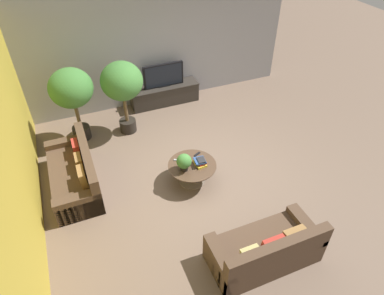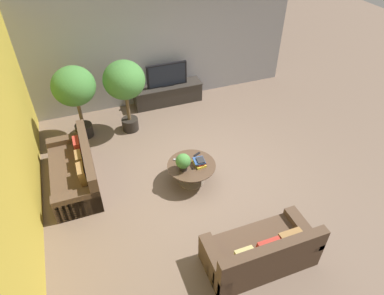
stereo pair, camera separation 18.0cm
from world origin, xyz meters
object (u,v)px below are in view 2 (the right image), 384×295
(television, at_px, (167,75))
(couch_near_entry, at_px, (261,252))
(couch_by_wall, at_px, (76,172))
(potted_palm_corner, at_px, (124,83))
(potted_plant_tabletop, at_px, (183,162))
(coffee_table, at_px, (191,170))
(media_console, at_px, (168,94))
(potted_palm_tall, at_px, (74,89))

(television, distance_m, couch_near_entry, 5.27)
(television, bearing_deg, couch_by_wall, -138.92)
(couch_near_entry, relative_size, potted_palm_corner, 0.98)
(couch_by_wall, distance_m, potted_plant_tabletop, 2.19)
(couch_by_wall, distance_m, potted_palm_corner, 2.24)
(coffee_table, bearing_deg, couch_by_wall, 160.32)
(media_console, bearing_deg, coffee_table, -98.70)
(couch_near_entry, bearing_deg, television, -91.18)
(couch_near_entry, bearing_deg, potted_plant_tabletop, -74.98)
(media_console, height_order, potted_palm_tall, potted_palm_tall)
(potted_palm_tall, bearing_deg, media_console, 17.69)
(media_console, bearing_deg, television, -90.00)
(couch_near_entry, distance_m, potted_palm_tall, 5.11)
(couch_near_entry, bearing_deg, coffee_table, -80.36)
(couch_near_entry, xyz_separation_m, potted_plant_tabletop, (-0.56, 2.08, 0.35))
(television, distance_m, couch_by_wall, 3.56)
(coffee_table, relative_size, couch_by_wall, 0.49)
(media_console, relative_size, coffee_table, 1.92)
(coffee_table, distance_m, potted_plant_tabletop, 0.39)
(couch_by_wall, height_order, potted_palm_tall, potted_palm_tall)
(television, relative_size, couch_by_wall, 0.55)
(television, xyz_separation_m, potted_plant_tabletop, (-0.67, -3.16, -0.19))
(television, relative_size, potted_palm_corner, 0.60)
(potted_palm_tall, bearing_deg, coffee_table, -51.93)
(couch_by_wall, bearing_deg, potted_palm_tall, 167.99)
(media_console, relative_size, potted_palm_tall, 1.05)
(couch_near_entry, distance_m, potted_plant_tabletop, 2.19)
(potted_palm_tall, bearing_deg, potted_palm_corner, -7.36)
(coffee_table, relative_size, potted_palm_corner, 0.54)
(potted_plant_tabletop, bearing_deg, couch_near_entry, -74.98)
(potted_palm_corner, bearing_deg, coffee_table, -70.91)
(television, height_order, potted_palm_corner, potted_palm_corner)
(couch_by_wall, distance_m, couch_near_entry, 3.88)
(potted_plant_tabletop, bearing_deg, coffee_table, 18.81)
(media_console, relative_size, potted_plant_tabletop, 5.12)
(coffee_table, xyz_separation_m, couch_by_wall, (-2.18, 0.78, -0.02))
(television, height_order, couch_by_wall, television)
(media_console, bearing_deg, potted_plant_tabletop, -101.93)
(media_console, xyz_separation_m, couch_by_wall, (-2.65, -2.31, 0.02))
(coffee_table, xyz_separation_m, potted_plant_tabletop, (-0.19, -0.07, 0.33))
(potted_plant_tabletop, bearing_deg, potted_palm_tall, 124.28)
(television, relative_size, couch_near_entry, 0.61)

